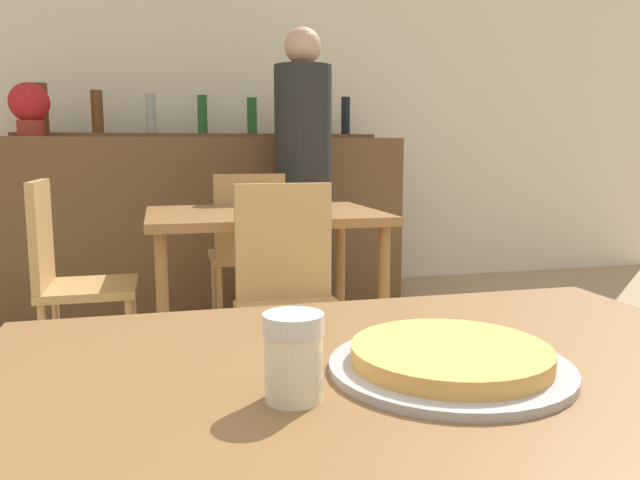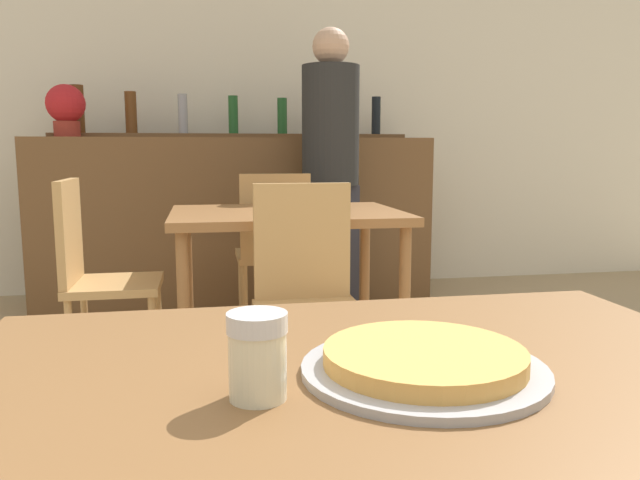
# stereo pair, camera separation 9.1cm
# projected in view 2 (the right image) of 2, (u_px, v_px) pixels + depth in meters

# --- Properties ---
(wall_back) EXTENTS (8.00, 0.05, 2.80)m
(wall_back) POSITION_uv_depth(u_px,v_px,m) (231.00, 102.00, 4.62)
(wall_back) COLOR silver
(wall_back) RESTS_ON ground_plane
(dining_table_near) EXTENTS (1.14, 0.79, 0.76)m
(dining_table_near) POSITION_uv_depth(u_px,v_px,m) (369.00, 431.00, 0.85)
(dining_table_near) COLOR brown
(dining_table_near) RESTS_ON ground_plane
(dining_table_far) EXTENTS (1.06, 0.80, 0.77)m
(dining_table_far) POSITION_uv_depth(u_px,v_px,m) (287.00, 230.00, 2.90)
(dining_table_far) COLOR brown
(dining_table_far) RESTS_ON ground_plane
(bar_counter) EXTENTS (2.60, 0.56, 1.13)m
(bar_counter) POSITION_uv_depth(u_px,v_px,m) (236.00, 221.00, 4.25)
(bar_counter) COLOR brown
(bar_counter) RESTS_ON ground_plane
(bar_back_shelf) EXTENTS (2.39, 0.24, 0.34)m
(bar_back_shelf) POSITION_uv_depth(u_px,v_px,m) (225.00, 128.00, 4.28)
(bar_back_shelf) COLOR brown
(bar_back_shelf) RESTS_ON bar_counter
(chair_far_side_front) EXTENTS (0.40, 0.40, 0.92)m
(chair_far_side_front) POSITION_uv_depth(u_px,v_px,m) (306.00, 288.00, 2.37)
(chair_far_side_front) COLOR tan
(chair_far_side_front) RESTS_ON ground_plane
(chair_far_side_back) EXTENTS (0.40, 0.40, 0.92)m
(chair_far_side_back) POSITION_uv_depth(u_px,v_px,m) (274.00, 244.00, 3.47)
(chair_far_side_back) COLOR tan
(chair_far_side_back) RESTS_ON ground_plane
(chair_far_side_left) EXTENTS (0.40, 0.40, 0.92)m
(chair_far_side_left) POSITION_uv_depth(u_px,v_px,m) (95.00, 268.00, 2.77)
(chair_far_side_left) COLOR tan
(chair_far_side_left) RESTS_ON ground_plane
(pizza_tray) EXTENTS (0.33, 0.33, 0.04)m
(pizza_tray) POSITION_uv_depth(u_px,v_px,m) (424.00, 362.00, 0.83)
(pizza_tray) COLOR #A3A3A8
(pizza_tray) RESTS_ON dining_table_near
(cheese_shaker) EXTENTS (0.07, 0.07, 0.11)m
(cheese_shaker) POSITION_uv_depth(u_px,v_px,m) (258.00, 355.00, 0.74)
(cheese_shaker) COLOR beige
(cheese_shaker) RESTS_ON dining_table_near
(person_standing) EXTENTS (0.34, 0.34, 1.75)m
(person_standing) POSITION_uv_depth(u_px,v_px,m) (330.00, 166.00, 3.73)
(person_standing) COLOR #2D2D38
(person_standing) RESTS_ON ground_plane
(potted_plant) EXTENTS (0.24, 0.24, 0.33)m
(potted_plant) POSITION_uv_depth(u_px,v_px,m) (66.00, 108.00, 3.90)
(potted_plant) COLOR maroon
(potted_plant) RESTS_ON bar_counter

